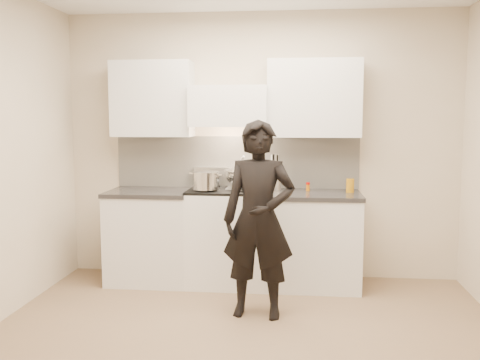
% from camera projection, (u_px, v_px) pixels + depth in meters
% --- Properties ---
extents(ground_plane, '(4.00, 4.00, 0.00)m').
position_uv_depth(ground_plane, '(244.00, 343.00, 3.91)').
color(ground_plane, '#7F6448').
extents(room_shell, '(4.04, 3.54, 2.70)m').
position_uv_depth(room_shell, '(241.00, 123.00, 4.10)').
color(room_shell, beige).
rests_on(room_shell, ground).
extents(stove, '(0.76, 0.65, 0.96)m').
position_uv_depth(stove, '(228.00, 236.00, 5.29)').
color(stove, white).
rests_on(stove, ground).
extents(counter_right, '(0.92, 0.67, 0.92)m').
position_uv_depth(counter_right, '(312.00, 239.00, 5.21)').
color(counter_right, silver).
rests_on(counter_right, ground).
extents(counter_left, '(0.82, 0.67, 0.92)m').
position_uv_depth(counter_left, '(151.00, 235.00, 5.37)').
color(counter_left, silver).
rests_on(counter_left, ground).
extents(wok, '(0.41, 0.49, 0.33)m').
position_uv_depth(wok, '(245.00, 175.00, 5.32)').
color(wok, silver).
rests_on(wok, stove).
extents(stock_pot, '(0.34, 0.32, 0.17)m').
position_uv_depth(stock_pot, '(206.00, 180.00, 5.10)').
color(stock_pot, silver).
rests_on(stock_pot, stove).
extents(utensil_crock, '(0.13, 0.13, 0.35)m').
position_uv_depth(utensil_crock, '(274.00, 179.00, 5.35)').
color(utensil_crock, silver).
rests_on(utensil_crock, counter_right).
extents(spice_jar, '(0.04, 0.04, 0.08)m').
position_uv_depth(spice_jar, '(308.00, 186.00, 5.28)').
color(spice_jar, '#C76B09').
rests_on(spice_jar, counter_right).
extents(oil_glass, '(0.08, 0.08, 0.13)m').
position_uv_depth(oil_glass, '(350.00, 185.00, 5.17)').
color(oil_glass, '#AB730D').
rests_on(oil_glass, counter_right).
extents(person, '(0.62, 0.44, 1.62)m').
position_uv_depth(person, '(259.00, 219.00, 4.37)').
color(person, black).
rests_on(person, ground).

